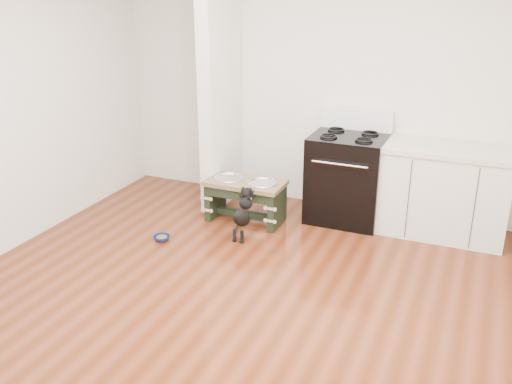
% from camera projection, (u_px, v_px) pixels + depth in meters
% --- Properties ---
extents(ground, '(5.00, 5.00, 0.00)m').
position_uv_depth(ground, '(241.00, 317.00, 4.38)').
color(ground, '#4D200D').
rests_on(ground, ground).
extents(room_shell, '(5.00, 5.00, 5.00)m').
position_uv_depth(room_shell, '(238.00, 110.00, 3.80)').
color(room_shell, silver).
rests_on(room_shell, ground).
extents(partition_wall, '(0.15, 0.80, 2.70)m').
position_uv_depth(partition_wall, '(221.00, 84.00, 6.13)').
color(partition_wall, silver).
rests_on(partition_wall, ground).
extents(oven_range, '(0.76, 0.69, 1.14)m').
position_uv_depth(oven_range, '(347.00, 176.00, 5.97)').
color(oven_range, black).
rests_on(oven_range, ground).
extents(cabinet_run, '(1.24, 0.64, 0.91)m').
position_uv_depth(cabinet_run, '(444.00, 191.00, 5.64)').
color(cabinet_run, silver).
rests_on(cabinet_run, ground).
extents(dog_feeder, '(0.82, 0.44, 0.47)m').
position_uv_depth(dog_feeder, '(245.00, 193.00, 5.97)').
color(dog_feeder, black).
rests_on(dog_feeder, ground).
extents(puppy, '(0.14, 0.42, 0.50)m').
position_uv_depth(puppy, '(243.00, 212.00, 5.62)').
color(puppy, black).
rests_on(puppy, ground).
extents(floor_bowl, '(0.20, 0.20, 0.05)m').
position_uv_depth(floor_bowl, '(162.00, 238.00, 5.63)').
color(floor_bowl, navy).
rests_on(floor_bowl, ground).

